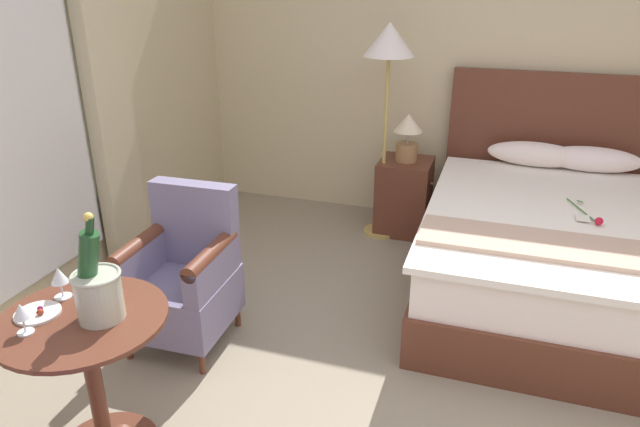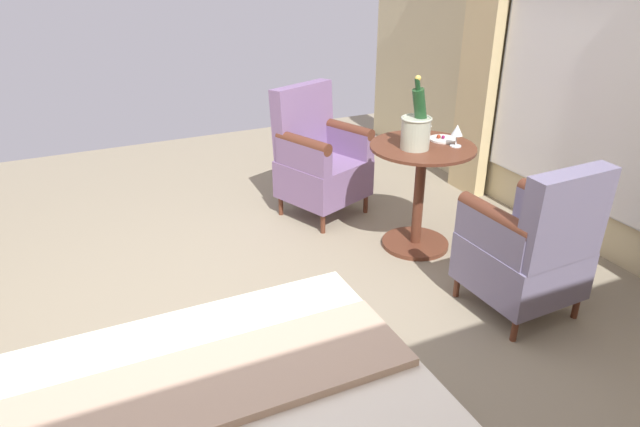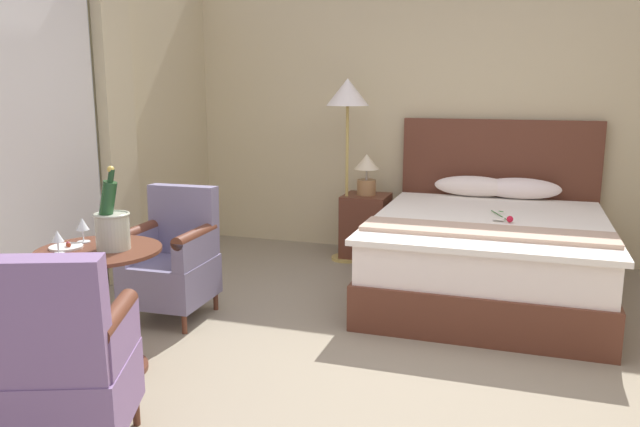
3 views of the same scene
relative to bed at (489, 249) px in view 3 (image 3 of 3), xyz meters
The scene contains 13 objects.
ground_plane 1.79m from the bed, 103.57° to the right, with size 7.09×7.09×0.00m, color gray.
wall_headboard_side 1.62m from the bed, 109.67° to the left, with size 5.40×0.12×2.85m.
bed is the anchor object (origin of this frame).
nightstand 1.37m from the bed, 149.42° to the left, with size 0.44×0.43×0.62m.
bedside_lamp 1.45m from the bed, 149.42° to the left, with size 0.24×0.24×0.39m.
floor_lamp_brass 1.83m from the bed, 156.54° to the left, with size 0.39×0.39×1.69m.
side_table_round 2.94m from the bed, 132.91° to the right, with size 0.69×0.69×0.73m.
champagne_bucket 2.91m from the bed, 132.11° to the right, with size 0.20×0.20×0.47m.
wine_glass_near_bucket 3.03m from the bed, 136.80° to the right, with size 0.07×0.07×0.14m.
wine_glass_near_edge 3.18m from the bed, 132.73° to the right, with size 0.07×0.07×0.13m.
snack_plate 3.11m from the bed, 134.91° to the right, with size 0.18×0.18×0.04m.
armchair_by_window 2.44m from the bed, 149.58° to the right, with size 0.56×0.59×0.92m.
armchair_facing_bed 3.36m from the bed, 118.91° to the right, with size 0.72×0.72×0.98m.
Camera 3 is at (0.64, -3.25, 1.62)m, focal length 35.00 mm.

